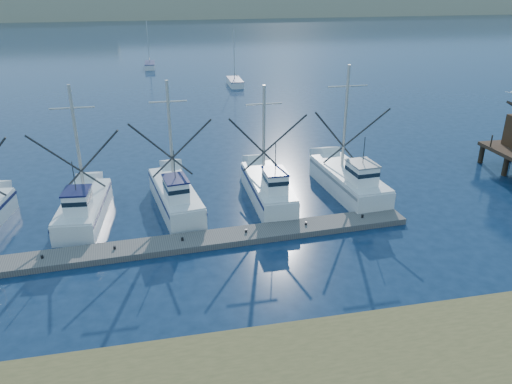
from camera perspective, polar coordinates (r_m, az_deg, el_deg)
The scene contains 7 objects.
ground at distance 28.03m, azimuth 10.12°, elevation -9.75°, with size 500.00×500.00×0.00m, color #0C1F38.
floating_dock at distance 30.93m, azimuth -8.38°, elevation -5.81°, with size 29.46×1.96×0.39m, color #5F5A55.
dune_ridge at distance 231.97m, azimuth -10.38°, elevation 20.53°, with size 360.00×60.00×10.00m, color tan.
trawler_fleet at distance 35.24m, azimuth -6.42°, elevation -0.47°, with size 29.03×8.93×9.38m.
sailboat_near at distance 77.15m, azimuth -2.43°, elevation 12.41°, with size 1.95×5.37×8.10m.
sailboat_far at distance 94.59m, azimuth -12.04°, elevation 13.98°, with size 1.83×5.70×8.10m.
flying_gull at distance 39.21m, azimuth 27.18°, elevation 10.11°, with size 0.97×0.18×0.18m.
Camera 1 is at (-9.58, -21.55, 15.15)m, focal length 35.00 mm.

